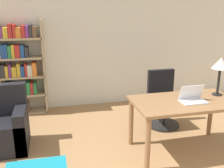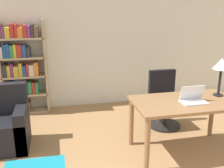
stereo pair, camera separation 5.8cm
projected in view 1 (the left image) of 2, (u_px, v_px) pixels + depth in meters
name	position (u px, v px, depth m)	size (l,w,h in m)	color
wall_back	(103.00, 40.00, 5.33)	(8.00, 0.06, 2.70)	silver
desk	(185.00, 108.00, 3.64)	(1.45, 0.81, 0.77)	olive
laptop	(193.00, 98.00, 3.56)	(0.34, 0.23, 0.23)	silver
table_lamp	(221.00, 65.00, 3.71)	(0.24, 0.24, 0.55)	black
office_chair	(163.00, 102.00, 4.57)	(0.55, 0.55, 0.97)	black
armchair	(1.00, 128.00, 3.81)	(0.74, 0.65, 0.92)	black
bookshelf	(19.00, 69.00, 4.92)	(0.84, 0.28, 1.79)	tan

